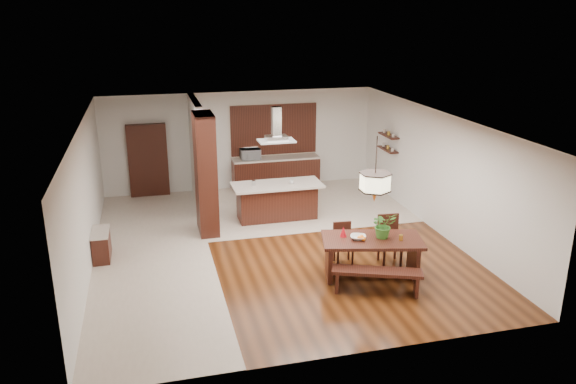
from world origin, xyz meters
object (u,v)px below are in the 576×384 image
object	(u,v)px
dining_chair_right	(390,240)
foliage_plant	(384,225)
range_hood	(276,124)
fruit_bowl	(358,237)
kitchen_island	(277,201)
dining_bench	(377,281)
pendant_lantern	(376,170)
dining_chair_left	(344,244)
microwave	(250,154)
island_cup	(292,182)
hallway_console	(101,245)
dining_table	(372,249)

from	to	relation	value
dining_chair_right	foliage_plant	distance (m)	0.84
foliage_plant	range_hood	xyz separation A→B (m)	(-1.30, 3.70, 1.38)
fruit_bowl	kitchen_island	distance (m)	3.75
dining_bench	pendant_lantern	world-z (taller)	pendant_lantern
pendant_lantern	dining_chair_right	bearing A→B (deg)	37.06
dining_bench	foliage_plant	world-z (taller)	foliage_plant
kitchen_island	dining_chair_left	bearing A→B (deg)	-76.16
dining_bench	range_hood	bearing A→B (deg)	101.72
microwave	island_cup	bearing A→B (deg)	-82.55
microwave	hallway_console	bearing A→B (deg)	-140.01
kitchen_island	microwave	size ratio (longest dim) A/B	4.04
dining_chair_right	range_hood	distance (m)	4.13
dining_table	fruit_bowl	world-z (taller)	fruit_bowl
pendant_lantern	dining_bench	bearing A→B (deg)	-103.65
dining_table	kitchen_island	size ratio (longest dim) A/B	0.94
pendant_lantern	island_cup	world-z (taller)	pendant_lantern
dining_bench	microwave	bearing A→B (deg)	99.15
kitchen_island	foliage_plant	bearing A→B (deg)	-70.65
dining_chair_right	microwave	bearing A→B (deg)	113.10
island_cup	microwave	distance (m)	2.69
hallway_console	pendant_lantern	size ratio (longest dim) A/B	0.67
microwave	pendant_lantern	bearing A→B (deg)	-83.02
dining_chair_right	foliage_plant	size ratio (longest dim) A/B	1.94
foliage_plant	island_cup	xyz separation A→B (m)	(-0.94, 3.60, -0.10)
fruit_bowl	dining_bench	bearing A→B (deg)	-81.14
dining_bench	foliage_plant	xyz separation A→B (m)	(0.39, 0.69, 0.85)
island_cup	dining_table	bearing A→B (deg)	-78.71
hallway_console	dining_chair_right	xyz separation A→B (m)	(5.94, -1.76, 0.21)
dining_chair_right	fruit_bowl	bearing A→B (deg)	-150.07
pendant_lantern	microwave	xyz separation A→B (m)	(-1.28, 6.22, -1.14)
island_cup	microwave	xyz separation A→B (m)	(-0.56, 2.63, 0.12)
island_cup	microwave	bearing A→B (deg)	102.11
range_hood	island_cup	world-z (taller)	range_hood
kitchen_island	hallway_console	bearing A→B (deg)	-161.07
hallway_console	range_hood	world-z (taller)	range_hood
dining_chair_left	kitchen_island	bearing A→B (deg)	109.00
hallway_console	dining_bench	world-z (taller)	hallway_console
dining_chair_right	kitchen_island	distance (m)	3.65
hallway_console	range_hood	xyz separation A→B (m)	(4.24, 1.47, 2.15)
dining_chair_left	hallway_console	bearing A→B (deg)	167.98
dining_table	microwave	distance (m)	6.37
kitchen_island	island_cup	distance (m)	0.63
dining_bench	kitchen_island	xyz separation A→B (m)	(-0.91, 4.39, 0.24)
dining_chair_left	microwave	distance (m)	5.64
pendant_lantern	range_hood	world-z (taller)	same
island_cup	dining_chair_right	bearing A→B (deg)	-66.82
hallway_console	dining_chair_left	world-z (taller)	dining_chair_left
dining_bench	island_cup	xyz separation A→B (m)	(-0.55, 4.28, 0.75)
pendant_lantern	kitchen_island	world-z (taller)	pendant_lantern
microwave	dining_table	bearing A→B (deg)	-83.02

